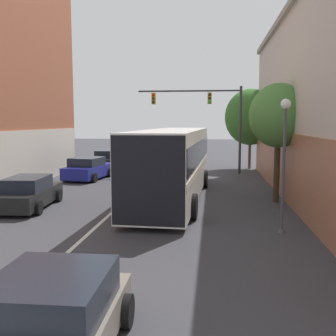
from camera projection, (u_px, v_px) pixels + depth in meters
The scene contains 10 objects.
lane_center_line at pixel (124, 201), 18.23m from camera, with size 0.14×40.87×0.01m.
bus at pixel (173, 161), 18.41m from camera, with size 3.18×11.87×3.32m.
hatchback_foreground at pixel (48, 323), 6.01m from camera, with size 2.22×3.85×1.34m.
parked_car_left_near at pixel (88, 169), 25.20m from camera, with size 2.51×4.24×1.42m.
parked_car_left_mid at pixel (29, 193), 16.80m from camera, with size 2.16×4.34×1.37m.
parked_car_left_far at pixel (107, 159), 31.83m from camera, with size 2.28×4.77×1.41m.
traffic_signal_gantry at pixel (209, 111), 27.57m from camera, with size 7.30×0.36×6.13m.
street_lamp at pixel (284, 153), 12.83m from camera, with size 0.33×0.33×4.42m.
street_tree_near at pixel (278, 116), 17.62m from camera, with size 2.63×2.36×5.41m.
street_tree_far at pixel (250, 117), 30.51m from camera, with size 3.96×3.56×6.22m.
Camera 1 is at (4.04, -3.14, 3.69)m, focal length 42.00 mm.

